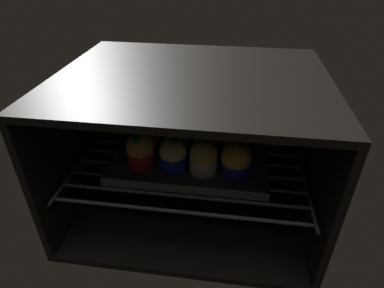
% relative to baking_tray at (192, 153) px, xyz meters
% --- Properties ---
extents(oven_cavity, '(0.59, 0.47, 0.37)m').
position_rel_baking_tray_xyz_m(oven_cavity, '(0.00, 0.04, 0.02)').
color(oven_cavity, black).
rests_on(oven_cavity, ground).
extents(oven_rack, '(0.55, 0.42, 0.01)m').
position_rel_baking_tray_xyz_m(oven_rack, '(0.00, -0.01, -0.01)').
color(oven_rack, '#4C494C').
rests_on(oven_rack, oven_cavity).
extents(baking_tray, '(0.36, 0.29, 0.02)m').
position_rel_baking_tray_xyz_m(baking_tray, '(0.00, 0.00, 0.00)').
color(baking_tray, '#4C4C51').
rests_on(baking_tray, oven_rack).
extents(muffin_row0_col0, '(0.07, 0.07, 0.08)m').
position_rel_baking_tray_xyz_m(muffin_row0_col0, '(-0.11, -0.07, 0.04)').
color(muffin_row0_col0, red).
rests_on(muffin_row0_col0, baking_tray).
extents(muffin_row0_col1, '(0.06, 0.06, 0.08)m').
position_rel_baking_tray_xyz_m(muffin_row0_col1, '(-0.03, -0.07, 0.04)').
color(muffin_row0_col1, '#1928B7').
rests_on(muffin_row0_col1, baking_tray).
extents(muffin_row0_col2, '(0.06, 0.06, 0.08)m').
position_rel_baking_tray_xyz_m(muffin_row0_col2, '(0.04, -0.07, 0.04)').
color(muffin_row0_col2, silver).
rests_on(muffin_row0_col2, baking_tray).
extents(muffin_row0_col3, '(0.07, 0.07, 0.08)m').
position_rel_baking_tray_xyz_m(muffin_row0_col3, '(0.11, -0.07, 0.04)').
color(muffin_row0_col3, '#1928B7').
rests_on(muffin_row0_col3, baking_tray).
extents(muffin_row1_col0, '(0.06, 0.06, 0.08)m').
position_rel_baking_tray_xyz_m(muffin_row1_col0, '(-0.11, -0.00, 0.04)').
color(muffin_row1_col0, '#7A238C').
rests_on(muffin_row1_col0, baking_tray).
extents(muffin_row1_col1, '(0.07, 0.07, 0.08)m').
position_rel_baking_tray_xyz_m(muffin_row1_col1, '(-0.04, -0.00, 0.04)').
color(muffin_row1_col1, red).
rests_on(muffin_row1_col1, baking_tray).
extents(muffin_row1_col2, '(0.06, 0.06, 0.08)m').
position_rel_baking_tray_xyz_m(muffin_row1_col2, '(0.04, -0.00, 0.04)').
color(muffin_row1_col2, '#0C8C84').
rests_on(muffin_row1_col2, baking_tray).
extents(muffin_row1_col3, '(0.07, 0.07, 0.08)m').
position_rel_baking_tray_xyz_m(muffin_row1_col3, '(0.11, 0.00, 0.04)').
color(muffin_row1_col3, silver).
rests_on(muffin_row1_col3, baking_tray).
extents(muffin_row2_col0, '(0.06, 0.06, 0.08)m').
position_rel_baking_tray_xyz_m(muffin_row2_col0, '(-0.11, 0.08, 0.04)').
color(muffin_row2_col0, '#7A238C').
rests_on(muffin_row2_col0, baking_tray).
extents(muffin_row2_col1, '(0.06, 0.06, 0.08)m').
position_rel_baking_tray_xyz_m(muffin_row2_col1, '(-0.04, 0.07, 0.04)').
color(muffin_row2_col1, silver).
rests_on(muffin_row2_col1, baking_tray).
extents(muffin_row2_col2, '(0.06, 0.06, 0.08)m').
position_rel_baking_tray_xyz_m(muffin_row2_col2, '(0.03, 0.07, 0.04)').
color(muffin_row2_col2, '#1928B7').
rests_on(muffin_row2_col2, baking_tray).
extents(muffin_row2_col3, '(0.07, 0.07, 0.08)m').
position_rel_baking_tray_xyz_m(muffin_row2_col3, '(0.11, 0.07, 0.04)').
color(muffin_row2_col3, '#7A238C').
rests_on(muffin_row2_col3, baking_tray).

